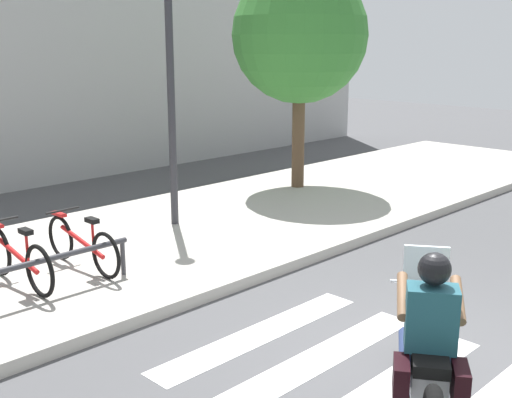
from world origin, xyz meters
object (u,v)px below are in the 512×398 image
Objects in this scene: bicycle_2 at (18,258)px; bicycle_3 at (82,244)px; bike_rack at (2,274)px; motorcycle at (427,361)px; rider at (430,324)px; tree_near_rack at (300,36)px; street_lamp at (170,70)px.

bicycle_2 reaches higher than bicycle_3.
bike_rack is at bearing -156.84° from bicycle_3.
bicycle_3 is at bearing 23.16° from bike_rack.
motorcycle is at bearing -85.31° from bicycle_3.
tree_near_rack reaches higher than rider.
tree_near_rack reaches higher than bike_rack.
bike_rack is at bearing -165.46° from tree_near_rack.
rider is 0.86× the size of bicycle_3.
tree_near_rack is at bearing 12.46° from bicycle_3.
rider is (-0.07, -0.04, 0.37)m from motorcycle.
rider is at bearing -69.20° from bike_rack.
bicycle_2 is at bearing 52.03° from bike_rack.
bike_rack is 7.65m from tree_near_rack.
rider is 0.86× the size of bicycle_2.
bike_rack is (-1.30, -0.56, 0.07)m from bicycle_3.
rider is at bearing -86.12° from bicycle_3.
bicycle_2 reaches higher than bike_rack.
bicycle_3 is at bearing -167.54° from tree_near_rack.
rider is 8.42m from tree_near_rack.
bike_rack is at bearing 111.75° from motorcycle.
rider is 0.32× the size of tree_near_rack.
bicycle_2 is 1.00× the size of bicycle_3.
tree_near_rack is at bearing 48.74° from rider.
bike_rack is (-0.43, -0.55, 0.06)m from bicycle_2.
rider is at bearing -131.26° from tree_near_rack.
street_lamp is at bearing 21.34° from bicycle_3.
rider is 4.59m from bike_rack.
street_lamp reaches higher than bicycle_2.
street_lamp is 3.55m from tree_near_rack.
rider reaches higher than bike_rack.
bike_rack is at bearing -157.98° from street_lamp.
tree_near_rack is (6.54, 1.25, 2.65)m from bicycle_2.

